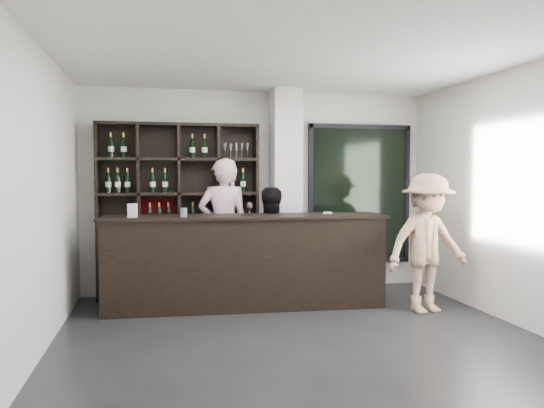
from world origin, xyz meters
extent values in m
cube|color=black|center=(0.00, 0.00, -0.01)|extent=(5.00, 5.50, 0.01)
cube|color=silver|center=(0.35, 2.47, 1.45)|extent=(0.40, 0.40, 2.90)
cube|color=black|center=(1.55, 2.69, 1.40)|extent=(1.60, 0.08, 2.10)
cube|color=black|center=(1.55, 2.69, 1.40)|extent=(1.48, 0.02, 1.98)
cube|color=black|center=(-0.35, 1.75, 0.57)|extent=(3.50, 0.66, 1.15)
cube|color=black|center=(-0.35, 1.75, 1.17)|extent=(3.58, 0.74, 0.03)
imported|color=silver|center=(-0.55, 2.40, 0.96)|extent=(0.70, 0.46, 1.92)
imported|color=black|center=(0.01, 2.01, 0.76)|extent=(0.79, 0.65, 1.53)
imported|color=tan|center=(1.80, 1.05, 0.85)|extent=(1.18, 0.77, 1.71)
cylinder|color=#A3B5C2|center=(-1.13, 1.61, 1.24)|extent=(0.09, 0.09, 0.11)
cube|color=white|center=(0.77, 1.83, 1.19)|extent=(0.13, 0.13, 0.02)
cube|color=white|center=(-1.73, 1.67, 1.26)|extent=(0.12, 0.07, 0.17)
camera|label=1|loc=(-1.41, -4.87, 1.69)|focal=35.00mm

